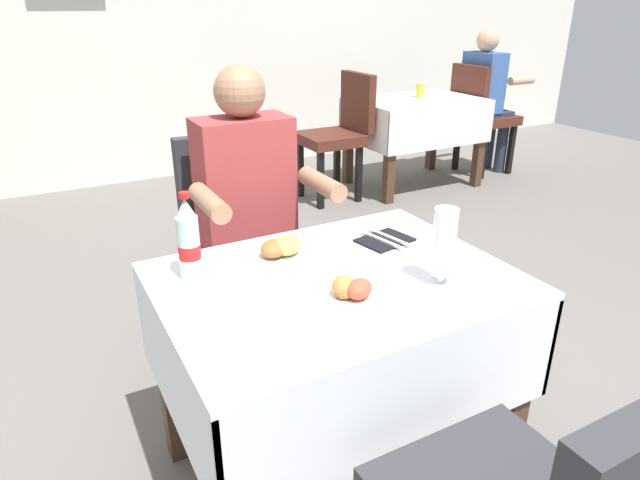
{
  "coord_description": "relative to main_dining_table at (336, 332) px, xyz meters",
  "views": [
    {
      "loc": [
        -0.68,
        -1.09,
        1.46
      ],
      "look_at": [
        0.03,
        0.23,
        0.81
      ],
      "focal_mm": 30.9,
      "sensor_mm": 36.0,
      "label": 1
    }
  ],
  "objects": [
    {
      "name": "background_dining_table",
      "position": [
        2.18,
        2.46,
        0.0
      ],
      "size": [
        1.04,
        0.73,
        0.73
      ],
      "color": "white",
      "rests_on": "ground"
    },
    {
      "name": "main_dining_table",
      "position": [
        0.0,
        0.0,
        0.0
      ],
      "size": [
        1.0,
        0.76,
        0.73
      ],
      "color": "white",
      "rests_on": "ground"
    },
    {
      "name": "napkin_cutlery_set",
      "position": [
        0.27,
        0.15,
        0.19
      ],
      "size": [
        0.19,
        0.2,
        0.01
      ],
      "color": "black",
      "rests_on": "main_dining_table"
    },
    {
      "name": "seated_diner_far",
      "position": [
        0.0,
        0.66,
        0.16
      ],
      "size": [
        0.5,
        0.46,
        1.26
      ],
      "color": "#282D42",
      "rests_on": "ground"
    },
    {
      "name": "plate_far_diner",
      "position": [
        -0.07,
        0.2,
        0.21
      ],
      "size": [
        0.24,
        0.24,
        0.07
      ],
      "color": "white",
      "rests_on": "main_dining_table"
    },
    {
      "name": "background_chair_right",
      "position": [
        2.91,
        2.46,
        0.01
      ],
      "size": [
        0.5,
        0.44,
        0.97
      ],
      "color": "#4C2319",
      "rests_on": "ground"
    },
    {
      "name": "cola_bottle_primary",
      "position": [
        -0.37,
        0.2,
        0.3
      ],
      "size": [
        0.06,
        0.06,
        0.26
      ],
      "color": "silver",
      "rests_on": "main_dining_table"
    },
    {
      "name": "background_table_tumbler",
      "position": [
        2.25,
        2.5,
        0.24
      ],
      "size": [
        0.06,
        0.06,
        0.11
      ],
      "primitive_type": "cylinder",
      "color": "gold",
      "rests_on": "background_dining_table"
    },
    {
      "name": "background_patron",
      "position": [
        2.96,
        2.46,
        0.16
      ],
      "size": [
        0.46,
        0.5,
        1.26
      ],
      "color": "#282D42",
      "rests_on": "ground"
    },
    {
      "name": "chair_far_diner_seat",
      "position": [
        -0.0,
        0.77,
        0.01
      ],
      "size": [
        0.44,
        0.5,
        0.97
      ],
      "color": "#2D2D33",
      "rests_on": "ground"
    },
    {
      "name": "plate_near_camera",
      "position": [
        -0.04,
        -0.13,
        0.2
      ],
      "size": [
        0.25,
        0.25,
        0.07
      ],
      "color": "white",
      "rests_on": "main_dining_table"
    },
    {
      "name": "background_chair_left",
      "position": [
        1.45,
        2.46,
        0.01
      ],
      "size": [
        0.5,
        0.44,
        0.97
      ],
      "color": "#4C2319",
      "rests_on": "ground"
    },
    {
      "name": "beer_glass_left",
      "position": [
        0.24,
        -0.17,
        0.3
      ],
      "size": [
        0.07,
        0.07,
        0.23
      ],
      "color": "white",
      "rests_on": "main_dining_table"
    }
  ]
}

